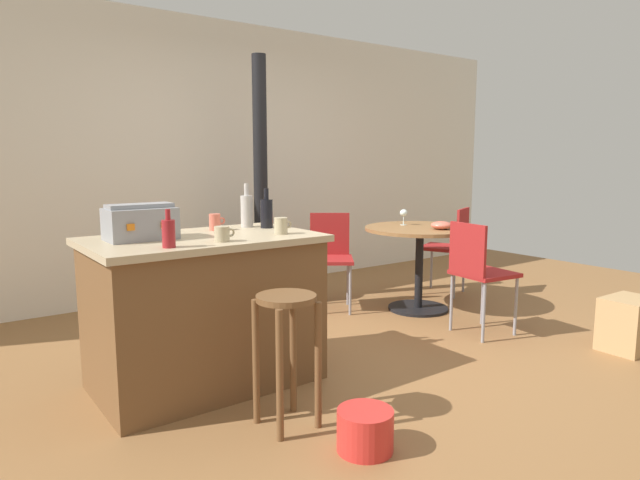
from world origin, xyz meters
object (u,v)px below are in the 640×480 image
at_px(serving_bowl, 441,225).
at_px(cup_2, 281,226).
at_px(wine_glass, 404,213).
at_px(cardboard_box, 629,324).
at_px(cup_0, 215,222).
at_px(plastic_bucket, 365,430).
at_px(bottle_0, 267,213).
at_px(folding_chair_left, 330,253).
at_px(wooden_stool, 287,335).
at_px(wood_stove, 262,244).
at_px(toolbox, 140,223).
at_px(bottle_2, 169,233).
at_px(kitchen_island, 205,310).
at_px(folding_chair_far, 450,243).
at_px(dining_table, 420,247).
at_px(bottle_1, 247,210).
at_px(folding_chair_near, 478,268).
at_px(cup_1, 222,234).

bearing_deg(serving_bowl, cup_2, -168.78).
xyz_separation_m(wine_glass, cardboard_box, (0.43, -1.83, -0.67)).
xyz_separation_m(cup_0, cardboard_box, (2.48, -1.44, -0.76)).
distance_m(wine_glass, plastic_bucket, 2.75).
xyz_separation_m(bottle_0, cardboard_box, (2.16, -1.35, -0.81)).
distance_m(folding_chair_left, plastic_bucket, 2.54).
bearing_deg(folding_chair_left, wine_glass, -28.48).
xyz_separation_m(wooden_stool, wood_stove, (1.17, 2.24, 0.07)).
relative_size(toolbox, bottle_2, 1.89).
xyz_separation_m(kitchen_island, cardboard_box, (2.67, -1.23, -0.26)).
bearing_deg(serving_bowl, bottle_0, -178.05).
relative_size(kitchen_island, folding_chair_far, 1.53).
height_order(dining_table, bottle_0, bottle_0).
xyz_separation_m(dining_table, bottle_1, (-1.82, -0.16, 0.44)).
height_order(wood_stove, wine_glass, wood_stove).
distance_m(folding_chair_left, wood_stove, 0.69).
distance_m(bottle_1, plastic_bucket, 1.69).
distance_m(wood_stove, cup_2, 1.92).
relative_size(toolbox, wine_glass, 2.60).
height_order(kitchen_island, plastic_bucket, kitchen_island).
relative_size(wood_stove, bottle_0, 8.78).
relative_size(wooden_stool, dining_table, 0.70).
xyz_separation_m(dining_table, bottle_2, (-2.55, -0.67, 0.40)).
height_order(wood_stove, cup_0, wood_stove).
relative_size(folding_chair_near, wine_glass, 6.09).
bearing_deg(plastic_bucket, dining_table, 38.25).
bearing_deg(folding_chair_far, cup_0, -171.45).
xyz_separation_m(kitchen_island, bottle_1, (0.43, 0.24, 0.56)).
bearing_deg(folding_chair_far, cardboard_box, -97.69).
distance_m(folding_chair_near, serving_bowl, 0.64).
distance_m(wooden_stool, cardboard_box, 2.63).
bearing_deg(cup_0, bottle_1, 6.61).
distance_m(cup_2, cardboard_box, 2.59).
bearing_deg(folding_chair_far, cup_2, -162.03).
bearing_deg(serving_bowl, wood_stove, 127.56).
bearing_deg(bottle_0, folding_chair_near, -17.23).
relative_size(wooden_stool, wood_stove, 0.30).
xyz_separation_m(kitchen_island, wood_stove, (1.27, 1.50, 0.10)).
bearing_deg(kitchen_island, folding_chair_far, 12.04).
distance_m(dining_table, plastic_bucket, 2.57).
distance_m(wood_stove, wine_glass, 1.36).
bearing_deg(wooden_stool, bottle_1, 71.64).
height_order(wood_stove, serving_bowl, wood_stove).
distance_m(wood_stove, plastic_bucket, 2.89).
height_order(dining_table, cardboard_box, dining_table).
bearing_deg(toolbox, folding_chair_far, 9.35).
bearing_deg(folding_chair_left, folding_chair_near, -70.85).
bearing_deg(cup_1, bottle_1, 49.28).
bearing_deg(toolbox, folding_chair_near, -10.64).
distance_m(wood_stove, cup_0, 1.73).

